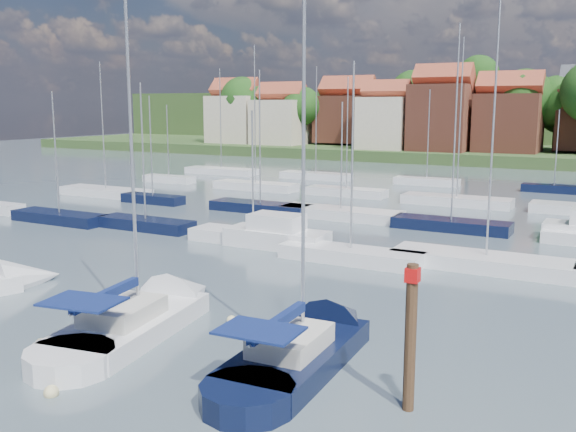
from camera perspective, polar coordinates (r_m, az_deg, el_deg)
The scene contains 9 objects.
ground at distance 59.31m, azimuth 13.11°, elevation 0.50°, with size 260.00×260.00×0.00m, color #45555E.
sailboat_centre at distance 29.00m, azimuth -12.01°, elevation -8.61°, with size 5.12×12.67×16.69m.
sailboat_navy at distance 25.08m, azimuth 2.17°, elevation -11.38°, with size 3.65×11.76×16.10m.
timber_piling at distance 20.75m, azimuth 10.74°, elevation -12.96°, with size 0.40×0.40×6.96m.
buoy_c at distance 27.68m, azimuth -21.08°, elevation -10.76°, with size 0.47×0.47×0.47m, color beige.
buoy_d at distance 23.26m, azimuth -20.28°, elevation -14.73°, with size 0.51×0.51×0.51m, color beige.
buoy_e at distance 28.63m, azimuth -5.04°, elevation -9.41°, with size 0.44×0.44×0.44m, color beige.
marina_field at distance 54.13m, azimuth 13.69°, elevation 0.05°, with size 79.62×41.41×15.93m.
far_shore_town at distance 149.82m, azimuth 23.64°, elevation 7.27°, with size 212.46×90.00×22.27m.
Camera 1 is at (15.35, -16.50, 9.48)m, focal length 40.00 mm.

